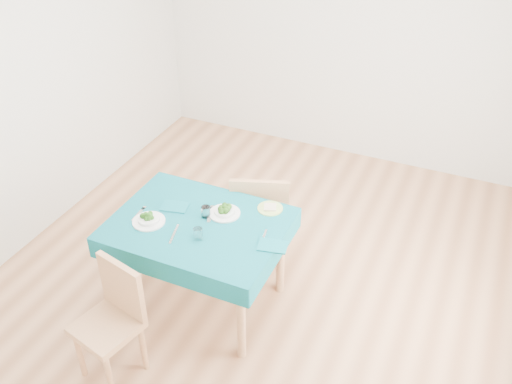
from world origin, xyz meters
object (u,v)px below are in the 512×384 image
at_px(chair_near, 106,323).
at_px(table, 201,264).
at_px(side_plate, 270,208).
at_px(chair_far, 261,197).
at_px(bowl_far, 225,210).
at_px(bowl_near, 148,218).

bearing_deg(chair_near, table, 87.97).
height_order(chair_near, side_plate, chair_near).
relative_size(table, chair_far, 1.06).
height_order(chair_far, bowl_far, chair_far).
relative_size(chair_near, bowl_near, 4.02).
relative_size(chair_far, side_plate, 6.12).
relative_size(table, chair_near, 1.29).
bearing_deg(side_plate, chair_near, -118.06).
height_order(chair_near, bowl_far, chair_near).
height_order(table, bowl_far, bowl_far).
bearing_deg(chair_far, bowl_far, 66.22).
bearing_deg(bowl_far, table, -126.57).
relative_size(chair_near, bowl_far, 4.11).
relative_size(chair_far, bowl_near, 4.91).
distance_m(chair_near, chair_far, 1.60).
bearing_deg(chair_near, bowl_near, 110.80).
height_order(table, bowl_near, bowl_near).
bearing_deg(bowl_far, side_plate, 34.66).
bearing_deg(table, chair_far, 77.06).
xyz_separation_m(chair_near, side_plate, (0.63, 1.18, 0.30)).
bearing_deg(bowl_near, chair_far, 60.53).
bearing_deg(bowl_far, bowl_near, -145.87).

